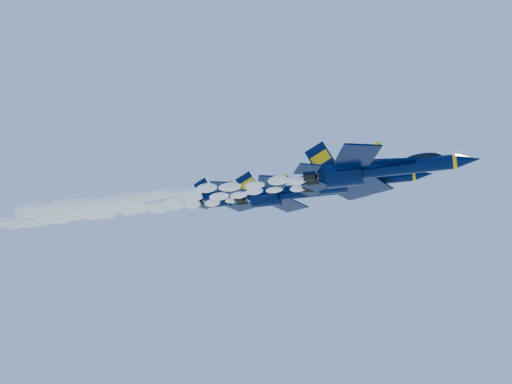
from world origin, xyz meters
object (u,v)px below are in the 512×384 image
(jet_lead, at_px, (378,169))
(jet_fourth, at_px, (240,196))
(jet_second, at_px, (358,181))
(jet_third, at_px, (292,193))

(jet_lead, xyz_separation_m, jet_fourth, (-24.92, 25.37, 8.35))
(jet_lead, relative_size, jet_fourth, 1.08)
(jet_second, relative_size, jet_third, 0.85)
(jet_second, xyz_separation_m, jet_fourth, (-21.73, 18.31, 6.74))
(jet_lead, distance_m, jet_third, 20.49)
(jet_fourth, bearing_deg, jet_second, -40.13)
(jet_lead, bearing_deg, jet_fourth, 134.50)
(jet_second, height_order, jet_third, jet_third)
(jet_second, bearing_deg, jet_third, 143.62)
(jet_second, distance_m, jet_fourth, 29.20)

